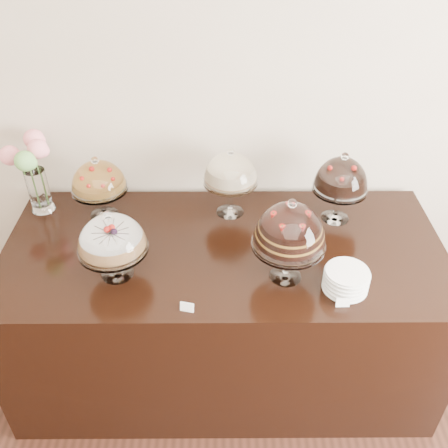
{
  "coord_description": "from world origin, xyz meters",
  "views": [
    {
      "loc": [
        -0.24,
        0.54,
        2.49
      ],
      "look_at": [
        -0.23,
        2.4,
        1.08
      ],
      "focal_mm": 40.0,
      "sensor_mm": 36.0,
      "label": 1
    }
  ],
  "objects_px": {
    "cake_stand_choco_layer": "(290,229)",
    "cake_stand_dark_choco": "(341,178)",
    "display_counter": "(224,309)",
    "flower_vase": "(32,167)",
    "cake_stand_fruit_tart": "(98,179)",
    "plate_stack": "(346,280)",
    "cake_stand_cheesecake": "(231,171)",
    "cake_stand_sugar_sponge": "(111,237)"
  },
  "relations": [
    {
      "from": "cake_stand_choco_layer",
      "to": "cake_stand_dark_choco",
      "type": "bearing_deg",
      "value": 55.46
    },
    {
      "from": "display_counter",
      "to": "cake_stand_dark_choco",
      "type": "bearing_deg",
      "value": 22.01
    },
    {
      "from": "display_counter",
      "to": "flower_vase",
      "type": "relative_size",
      "value": 5.16
    },
    {
      "from": "cake_stand_fruit_tart",
      "to": "plate_stack",
      "type": "height_order",
      "value": "cake_stand_fruit_tart"
    },
    {
      "from": "flower_vase",
      "to": "plate_stack",
      "type": "distance_m",
      "value": 1.68
    },
    {
      "from": "cake_stand_choco_layer",
      "to": "cake_stand_cheesecake",
      "type": "height_order",
      "value": "cake_stand_choco_layer"
    },
    {
      "from": "cake_stand_dark_choco",
      "to": "cake_stand_fruit_tart",
      "type": "xyz_separation_m",
      "value": [
        -1.25,
        0.04,
        -0.03
      ]
    },
    {
      "from": "cake_stand_cheesecake",
      "to": "plate_stack",
      "type": "relative_size",
      "value": 1.98
    },
    {
      "from": "cake_stand_choco_layer",
      "to": "cake_stand_cheesecake",
      "type": "relative_size",
      "value": 1.1
    },
    {
      "from": "display_counter",
      "to": "cake_stand_fruit_tart",
      "type": "xyz_separation_m",
      "value": [
        -0.65,
        0.28,
        0.67
      ]
    },
    {
      "from": "cake_stand_choco_layer",
      "to": "flower_vase",
      "type": "distance_m",
      "value": 1.4
    },
    {
      "from": "plate_stack",
      "to": "cake_stand_cheesecake",
      "type": "bearing_deg",
      "value": 130.35
    },
    {
      "from": "cake_stand_sugar_sponge",
      "to": "cake_stand_cheesecake",
      "type": "bearing_deg",
      "value": 42.85
    },
    {
      "from": "cake_stand_dark_choco",
      "to": "cake_stand_choco_layer",
      "type": "bearing_deg",
      "value": -124.54
    },
    {
      "from": "cake_stand_cheesecake",
      "to": "cake_stand_fruit_tart",
      "type": "height_order",
      "value": "cake_stand_cheesecake"
    },
    {
      "from": "cake_stand_sugar_sponge",
      "to": "cake_stand_dark_choco",
      "type": "distance_m",
      "value": 1.18
    },
    {
      "from": "cake_stand_dark_choco",
      "to": "cake_stand_cheesecake",
      "type": "bearing_deg",
      "value": 174.23
    },
    {
      "from": "cake_stand_sugar_sponge",
      "to": "flower_vase",
      "type": "bearing_deg",
      "value": 133.25
    },
    {
      "from": "cake_stand_fruit_tart",
      "to": "flower_vase",
      "type": "xyz_separation_m",
      "value": [
        -0.35,
        0.06,
        0.04
      ]
    },
    {
      "from": "cake_stand_cheesecake",
      "to": "display_counter",
      "type": "bearing_deg",
      "value": -96.76
    },
    {
      "from": "cake_stand_fruit_tart",
      "to": "flower_vase",
      "type": "bearing_deg",
      "value": 170.61
    },
    {
      "from": "display_counter",
      "to": "cake_stand_sugar_sponge",
      "type": "bearing_deg",
      "value": -158.52
    },
    {
      "from": "cake_stand_choco_layer",
      "to": "cake_stand_dark_choco",
      "type": "relative_size",
      "value": 1.09
    },
    {
      "from": "cake_stand_choco_layer",
      "to": "flower_vase",
      "type": "height_order",
      "value": "cake_stand_choco_layer"
    },
    {
      "from": "display_counter",
      "to": "cake_stand_choco_layer",
      "type": "bearing_deg",
      "value": -37.21
    },
    {
      "from": "display_counter",
      "to": "cake_stand_fruit_tart",
      "type": "distance_m",
      "value": 0.98
    },
    {
      "from": "cake_stand_cheesecake",
      "to": "plate_stack",
      "type": "distance_m",
      "value": 0.81
    },
    {
      "from": "cake_stand_fruit_tart",
      "to": "cake_stand_dark_choco",
      "type": "bearing_deg",
      "value": -1.76
    },
    {
      "from": "display_counter",
      "to": "cake_stand_dark_choco",
      "type": "height_order",
      "value": "cake_stand_dark_choco"
    },
    {
      "from": "cake_stand_dark_choco",
      "to": "plate_stack",
      "type": "distance_m",
      "value": 0.58
    },
    {
      "from": "cake_stand_cheesecake",
      "to": "flower_vase",
      "type": "distance_m",
      "value": 1.03
    },
    {
      "from": "flower_vase",
      "to": "plate_stack",
      "type": "bearing_deg",
      "value": -22.42
    },
    {
      "from": "cake_stand_cheesecake",
      "to": "cake_stand_fruit_tart",
      "type": "distance_m",
      "value": 0.68
    },
    {
      "from": "cake_stand_sugar_sponge",
      "to": "cake_stand_fruit_tart",
      "type": "bearing_deg",
      "value": 107.6
    },
    {
      "from": "cake_stand_sugar_sponge",
      "to": "plate_stack",
      "type": "xyz_separation_m",
      "value": [
        1.04,
        -0.1,
        -0.17
      ]
    },
    {
      "from": "cake_stand_sugar_sponge",
      "to": "cake_stand_dark_choco",
      "type": "bearing_deg",
      "value": 21.77
    },
    {
      "from": "cake_stand_sugar_sponge",
      "to": "flower_vase",
      "type": "xyz_separation_m",
      "value": [
        -0.5,
        0.53,
        0.04
      ]
    },
    {
      "from": "cake_stand_choco_layer",
      "to": "flower_vase",
      "type": "relative_size",
      "value": 1.01
    },
    {
      "from": "cake_stand_sugar_sponge",
      "to": "display_counter",
      "type": "bearing_deg",
      "value": 21.48
    },
    {
      "from": "display_counter",
      "to": "cake_stand_cheesecake",
      "type": "xyz_separation_m",
      "value": [
        0.04,
        0.3,
        0.71
      ]
    },
    {
      "from": "cake_stand_fruit_tart",
      "to": "plate_stack",
      "type": "bearing_deg",
      "value": -25.9
    },
    {
      "from": "cake_stand_dark_choco",
      "to": "cake_stand_fruit_tart",
      "type": "bearing_deg",
      "value": 178.24
    }
  ]
}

